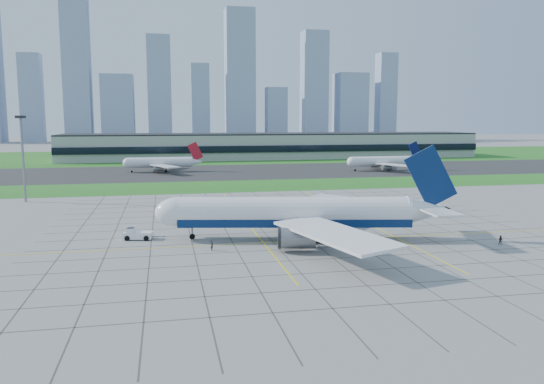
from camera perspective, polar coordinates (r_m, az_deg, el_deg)
The scene contains 14 objects.
ground at distance 110.12m, azimuth 4.04°, elevation -5.03°, with size 1400.00×1400.00×0.00m, color gray.
grass_median at distance 197.06m, azimuth -2.99°, elevation 0.68°, with size 700.00×35.00×0.04m, color #25661D.
asphalt_taxiway at distance 251.26m, azimuth -4.86°, elevation 2.20°, with size 700.00×75.00×0.04m, color #383838.
grass_far at distance 360.38m, azimuth -6.91°, elevation 3.86°, with size 700.00×145.00×0.04m, color #25661D.
apron_markings at distance 120.69m, azimuth 2.82°, elevation -3.88°, with size 120.00×130.00×0.03m.
terminal at distance 340.72m, azimuth 0.16°, elevation 5.02°, with size 260.00×43.00×15.80m.
light_mast at distance 173.50m, azimuth -25.27°, elevation 4.33°, with size 2.50×2.50×25.60m.
city_skyline at distance 624.68m, azimuth -9.84°, elevation 10.87°, with size 523.00×32.40×160.00m.
airliner at distance 108.55m, azimuth 2.64°, elevation -2.35°, with size 61.15×61.38×19.43m.
pushback_tug at distance 112.54m, azimuth -14.35°, elevation -4.43°, with size 8.64×3.90×2.37m.
crew_near at distance 100.62m, azimuth -6.47°, elevation -5.73°, with size 0.71×0.46×1.94m, color black.
crew_far at distance 113.80m, azimuth 23.39°, elevation -4.77°, with size 0.90×0.70×1.86m, color black.
distant_jet_1 at distance 254.21m, azimuth -11.80°, elevation 3.14°, with size 34.83×42.66×14.08m.
distant_jet_2 at distance 261.07m, azimuth 11.87°, elevation 3.25°, with size 36.10×42.66×14.08m.
Camera 1 is at (-29.00, -103.38, 24.42)m, focal length 35.00 mm.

